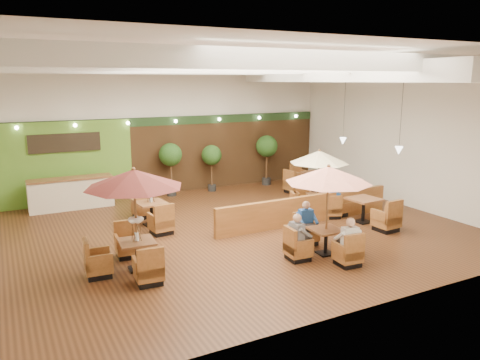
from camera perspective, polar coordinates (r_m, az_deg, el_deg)
room at (r=15.67m, az=-1.39°, el=8.11°), size 14.04×14.00×5.52m
service_counter at (r=18.52m, az=-19.88°, el=-1.55°), size 3.00×0.75×1.18m
booth_divider at (r=15.85m, az=8.10°, el=-3.57°), size 6.80×0.29×0.94m
table_0 at (r=11.78m, az=-13.01°, el=-2.11°), size 2.53×2.61×2.64m
table_1 at (r=12.75m, az=10.45°, el=-1.22°), size 2.41×2.48×2.52m
table_2 at (r=17.00m, az=9.60°, el=1.34°), size 2.40×2.40×2.31m
table_3 at (r=15.72m, az=-10.75°, el=-3.69°), size 0.97×2.72×1.57m
table_4 at (r=16.34m, az=14.80°, el=-3.63°), size 1.01×2.85×1.06m
table_5 at (r=20.46m, az=8.23°, el=-0.29°), size 1.91×2.79×1.01m
topiary_0 at (r=19.40m, az=-8.47°, el=2.82°), size 0.95×0.95×2.20m
topiary_1 at (r=20.09m, az=-3.49°, el=2.83°), size 0.86×0.86×2.01m
topiary_2 at (r=21.31m, az=3.28°, el=3.90°), size 0.98×0.98×2.27m
diner_0 at (r=12.38m, az=13.11°, el=-6.77°), size 0.44×0.38×0.84m
diner_1 at (r=13.76m, az=8.12°, el=-4.70°), size 0.43×0.36×0.82m
diner_2 at (r=12.53m, az=7.13°, el=-6.34°), size 0.35×0.42×0.83m
diner_3 at (r=16.53m, az=11.24°, el=-2.10°), size 0.39×0.34×0.72m
diner_4 at (r=17.68m, az=11.68°, el=-1.09°), size 0.41×0.44×0.81m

